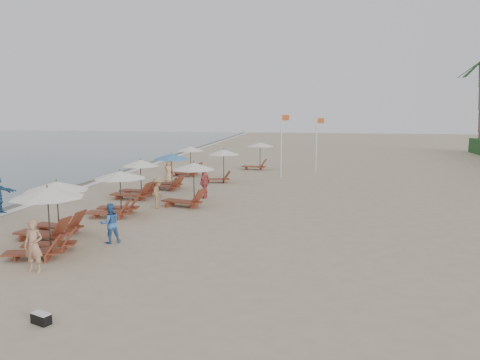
% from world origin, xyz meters
% --- Properties ---
extents(ground, '(160.00, 160.00, 0.00)m').
position_xyz_m(ground, '(0.00, 0.00, 0.00)').
color(ground, tan).
rests_on(ground, ground).
extents(wet_sand_band, '(3.20, 140.00, 0.01)m').
position_xyz_m(wet_sand_band, '(-12.50, 10.00, 0.00)').
color(wet_sand_band, '#6B5E4C').
rests_on(wet_sand_band, ground).
extents(foam_line, '(0.50, 140.00, 0.02)m').
position_xyz_m(foam_line, '(-11.20, 10.00, 0.01)').
color(foam_line, white).
rests_on(foam_line, ground).
extents(lounger_station_0, '(2.60, 2.44, 2.36)m').
position_xyz_m(lounger_station_0, '(-5.55, -2.52, 1.31)').
color(lounger_station_0, brown).
rests_on(lounger_station_0, ground).
extents(lounger_station_1, '(2.77, 2.44, 2.20)m').
position_xyz_m(lounger_station_1, '(-6.60, -0.32, 1.11)').
color(lounger_station_1, brown).
rests_on(lounger_station_1, ground).
extents(lounger_station_2, '(2.68, 2.42, 2.11)m').
position_xyz_m(lounger_station_2, '(-5.71, 3.56, 1.12)').
color(lounger_station_2, brown).
rests_on(lounger_station_2, ground).
extents(lounger_station_3, '(2.65, 2.19, 2.14)m').
position_xyz_m(lounger_station_3, '(-6.51, 7.93, 0.96)').
color(lounger_station_3, brown).
rests_on(lounger_station_3, ground).
extents(lounger_station_4, '(2.48, 2.24, 2.20)m').
position_xyz_m(lounger_station_4, '(-5.63, 11.08, 1.18)').
color(lounger_station_4, brown).
rests_on(lounger_station_4, ground).
extents(lounger_station_5, '(2.53, 2.15, 2.18)m').
position_xyz_m(lounger_station_5, '(-6.16, 17.02, 1.00)').
color(lounger_station_5, brown).
rests_on(lounger_station_5, ground).
extents(inland_station_0, '(2.83, 2.24, 2.22)m').
position_xyz_m(inland_station_0, '(-3.00, 6.19, 1.31)').
color(inland_station_0, brown).
rests_on(inland_station_0, ground).
extents(inland_station_1, '(2.55, 2.24, 2.22)m').
position_xyz_m(inland_station_1, '(-2.98, 14.20, 1.48)').
color(inland_station_1, brown).
rests_on(inland_station_1, ground).
extents(inland_station_2, '(2.68, 2.24, 2.22)m').
position_xyz_m(inland_station_2, '(-1.46, 21.31, 1.38)').
color(inland_station_2, brown).
rests_on(inland_station_2, ground).
extents(beachgoer_near, '(0.61, 0.41, 1.65)m').
position_xyz_m(beachgoer_near, '(-4.95, -4.09, 0.83)').
color(beachgoer_near, '#A77C5B').
rests_on(beachgoer_near, ground).
extents(beachgoer_mid_a, '(0.93, 0.90, 1.50)m').
position_xyz_m(beachgoer_mid_a, '(-4.03, -0.74, 0.75)').
color(beachgoer_mid_a, '#3561A1').
rests_on(beachgoer_mid_a, ground).
extents(beachgoer_mid_b, '(0.68, 1.06, 1.57)m').
position_xyz_m(beachgoer_mid_b, '(-4.38, 5.50, 0.78)').
color(beachgoer_mid_b, '#98744D').
rests_on(beachgoer_mid_b, ground).
extents(beachgoer_far_a, '(0.64, 1.10, 1.76)m').
position_xyz_m(beachgoer_far_a, '(-2.69, 8.42, 0.88)').
color(beachgoer_far_a, '#BC4E4B').
rests_on(beachgoer_far_a, ground).
extents(beachgoer_far_b, '(0.93, 0.87, 1.60)m').
position_xyz_m(beachgoer_far_b, '(-6.46, 13.51, 0.80)').
color(beachgoer_far_b, tan).
rests_on(beachgoer_far_b, ground).
extents(duffel_bag, '(0.53, 0.39, 0.27)m').
position_xyz_m(duffel_bag, '(-2.72, -7.29, 0.13)').
color(duffel_bag, black).
rests_on(duffel_bag, ground).
extents(flag_pole_near, '(0.60, 0.08, 4.70)m').
position_xyz_m(flag_pole_near, '(0.84, 17.44, 2.60)').
color(flag_pole_near, silver).
rests_on(flag_pole_near, ground).
extents(flag_pole_far, '(0.60, 0.08, 4.43)m').
position_xyz_m(flag_pole_far, '(3.33, 20.24, 2.46)').
color(flag_pole_far, silver).
rests_on(flag_pole_far, ground).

